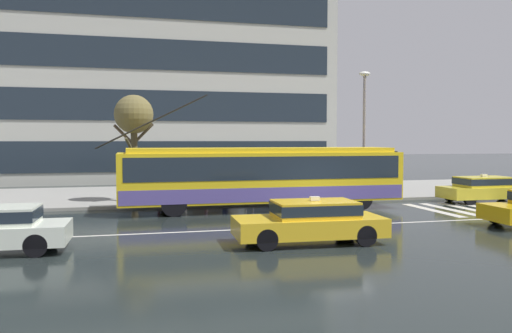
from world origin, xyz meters
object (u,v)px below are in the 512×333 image
(taxi_ahead_of_bus, at_px, (486,188))
(pedestrian_walking_past, at_px, (158,166))
(pedestrian_approaching_curb, at_px, (205,168))
(pedestrian_at_shelter, at_px, (279,169))
(bus_shelter, at_px, (216,161))
(taxi_oncoming_near, at_px, (311,220))
(trolleybus, at_px, (262,175))
(street_tree_bare, at_px, (134,117))
(pedestrian_waiting_by_pole, at_px, (225,179))
(street_lamp, at_px, (364,123))

(taxi_ahead_of_bus, bearing_deg, pedestrian_walking_past, 166.85)
(pedestrian_approaching_curb, distance_m, pedestrian_walking_past, 2.48)
(pedestrian_at_shelter, bearing_deg, bus_shelter, 163.49)
(taxi_oncoming_near, xyz_separation_m, pedestrian_approaching_curb, (-1.76, 9.84, 1.04))
(trolleybus, xyz_separation_m, pedestrian_approaching_curb, (-2.18, 2.42, 0.22))
(bus_shelter, bearing_deg, street_tree_bare, -178.90)
(pedestrian_waiting_by_pole, xyz_separation_m, street_tree_bare, (-4.37, 0.15, 3.01))
(taxi_oncoming_near, bearing_deg, pedestrian_approaching_curb, 100.13)
(trolleybus, bearing_deg, pedestrian_walking_past, 139.89)
(taxi_ahead_of_bus, distance_m, street_tree_bare, 17.52)
(pedestrian_walking_past, bearing_deg, pedestrian_waiting_by_pole, -8.20)
(taxi_ahead_of_bus, xyz_separation_m, pedestrian_walking_past, (-15.72, 3.67, 1.09))
(trolleybus, relative_size, taxi_oncoming_near, 2.93)
(pedestrian_at_shelter, xyz_separation_m, pedestrian_approaching_curb, (-3.69, -0.10, 0.08))
(pedestrian_approaching_curb, height_order, street_lamp, street_lamp)
(taxi_oncoming_near, bearing_deg, street_tree_bare, 115.13)
(taxi_ahead_of_bus, bearing_deg, pedestrian_approaching_curb, 169.78)
(taxi_oncoming_near, height_order, pedestrian_approaching_curb, pedestrian_approaching_curb)
(taxi_oncoming_near, xyz_separation_m, pedestrian_at_shelter, (1.93, 9.94, 0.96))
(taxi_ahead_of_bus, relative_size, bus_shelter, 1.29)
(pedestrian_at_shelter, bearing_deg, street_lamp, -3.51)
(trolleybus, height_order, street_lamp, street_lamp)
(trolleybus, relative_size, pedestrian_waiting_by_pole, 7.79)
(pedestrian_approaching_curb, height_order, pedestrian_walking_past, pedestrian_walking_past)
(bus_shelter, bearing_deg, taxi_oncoming_near, -84.35)
(pedestrian_walking_past, relative_size, street_tree_bare, 0.40)
(bus_shelter, relative_size, pedestrian_walking_past, 1.77)
(taxi_ahead_of_bus, height_order, bus_shelter, bus_shelter)
(taxi_ahead_of_bus, bearing_deg, pedestrian_waiting_by_pole, 165.60)
(trolleybus, distance_m, pedestrian_walking_past, 5.67)
(taxi_oncoming_near, relative_size, bus_shelter, 1.26)
(street_tree_bare, bearing_deg, pedestrian_at_shelter, -6.65)
(taxi_oncoming_near, relative_size, pedestrian_waiting_by_pole, 2.66)
(trolleybus, distance_m, bus_shelter, 3.75)
(street_lamp, bearing_deg, pedestrian_approaching_curb, 178.76)
(bus_shelter, distance_m, pedestrian_waiting_by_pole, 0.98)
(trolleybus, xyz_separation_m, taxi_ahead_of_bus, (11.38, -0.02, -0.81))
(taxi_ahead_of_bus, bearing_deg, taxi_oncoming_near, -147.94)
(pedestrian_approaching_curb, bearing_deg, street_tree_bare, 164.54)
(bus_shelter, distance_m, pedestrian_approaching_curb, 1.23)
(trolleybus, distance_m, pedestrian_waiting_by_pole, 3.39)
(pedestrian_waiting_by_pole, bearing_deg, taxi_oncoming_near, -86.36)
(pedestrian_approaching_curb, bearing_deg, bus_shelter, 55.08)
(taxi_ahead_of_bus, height_order, pedestrian_at_shelter, pedestrian_at_shelter)
(trolleybus, bearing_deg, street_lamp, 20.75)
(bus_shelter, bearing_deg, pedestrian_approaching_curb, -124.92)
(taxi_ahead_of_bus, distance_m, street_lamp, 6.74)
(pedestrian_waiting_by_pole, distance_m, street_tree_bare, 5.31)
(taxi_oncoming_near, distance_m, pedestrian_approaching_curb, 10.05)
(pedestrian_at_shelter, distance_m, street_lamp, 4.98)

